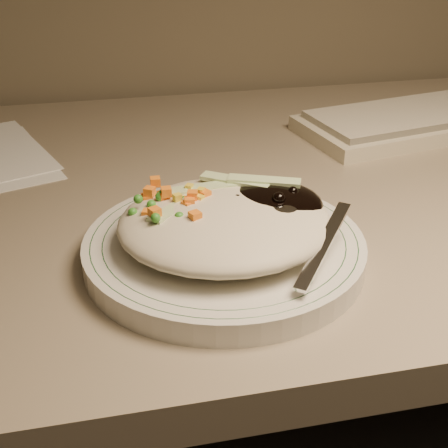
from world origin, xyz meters
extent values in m
cube|color=#7E705B|center=(0.00, 1.38, 0.72)|extent=(1.40, 0.70, 0.04)
cylinder|color=silver|center=(-0.09, 1.21, 0.75)|extent=(0.26, 0.26, 0.02)
torus|color=#144723|center=(-0.09, 1.21, 0.76)|extent=(0.24, 0.24, 0.00)
torus|color=#144723|center=(-0.09, 1.21, 0.76)|extent=(0.22, 0.22, 0.00)
ellipsoid|color=beige|center=(-0.09, 1.20, 0.78)|extent=(0.19, 0.18, 0.04)
ellipsoid|color=black|center=(-0.04, 1.22, 0.79)|extent=(0.10, 0.09, 0.03)
ellipsoid|color=orange|center=(-0.13, 1.22, 0.78)|extent=(0.08, 0.08, 0.02)
sphere|color=black|center=(-0.07, 1.21, 0.79)|extent=(0.01, 0.01, 0.01)
sphere|color=black|center=(-0.04, 1.22, 0.79)|extent=(0.01, 0.01, 0.01)
sphere|color=black|center=(-0.02, 1.21, 0.80)|extent=(0.01, 0.01, 0.01)
sphere|color=black|center=(-0.03, 1.23, 0.79)|extent=(0.01, 0.01, 0.01)
sphere|color=black|center=(-0.04, 1.20, 0.80)|extent=(0.01, 0.01, 0.01)
sphere|color=black|center=(-0.05, 1.21, 0.79)|extent=(0.01, 0.01, 0.01)
sphere|color=black|center=(-0.03, 1.23, 0.79)|extent=(0.01, 0.01, 0.01)
cube|color=orange|center=(-0.13, 1.23, 0.80)|extent=(0.01, 0.01, 0.01)
cube|color=orange|center=(-0.12, 1.21, 0.79)|extent=(0.01, 0.01, 0.01)
cube|color=orange|center=(-0.15, 1.24, 0.80)|extent=(0.01, 0.01, 0.01)
cube|color=orange|center=(-0.11, 1.22, 0.80)|extent=(0.01, 0.01, 0.01)
cube|color=orange|center=(-0.12, 1.21, 0.80)|extent=(0.01, 0.01, 0.01)
cube|color=orange|center=(-0.15, 1.25, 0.79)|extent=(0.01, 0.01, 0.01)
cube|color=orange|center=(-0.14, 1.23, 0.80)|extent=(0.01, 0.01, 0.01)
cube|color=orange|center=(-0.12, 1.21, 0.80)|extent=(0.01, 0.01, 0.01)
cube|color=orange|center=(-0.10, 1.22, 0.80)|extent=(0.01, 0.01, 0.01)
cube|color=orange|center=(-0.14, 1.25, 0.80)|extent=(0.01, 0.01, 0.01)
cube|color=orange|center=(-0.15, 1.19, 0.80)|extent=(0.01, 0.01, 0.01)
cube|color=orange|center=(-0.12, 1.18, 0.80)|extent=(0.01, 0.01, 0.01)
cube|color=orange|center=(-0.15, 1.21, 0.79)|extent=(0.01, 0.01, 0.01)
cube|color=orange|center=(-0.15, 1.24, 0.79)|extent=(0.01, 0.01, 0.01)
sphere|color=#388C28|center=(-0.12, 1.22, 0.80)|extent=(0.01, 0.01, 0.01)
sphere|color=#388C28|center=(-0.15, 1.18, 0.80)|extent=(0.01, 0.01, 0.01)
sphere|color=#388C28|center=(-0.15, 1.22, 0.80)|extent=(0.01, 0.01, 0.01)
sphere|color=#388C28|center=(-0.16, 1.22, 0.80)|extent=(0.01, 0.01, 0.01)
sphere|color=#388C28|center=(-0.12, 1.22, 0.79)|extent=(0.01, 0.01, 0.01)
sphere|color=#388C28|center=(-0.11, 1.19, 0.79)|extent=(0.01, 0.01, 0.01)
sphere|color=#388C28|center=(-0.13, 1.22, 0.79)|extent=(0.01, 0.01, 0.01)
sphere|color=#388C28|center=(-0.14, 1.20, 0.79)|extent=(0.01, 0.01, 0.01)
sphere|color=#388C28|center=(-0.17, 1.22, 0.79)|extent=(0.01, 0.01, 0.01)
sphere|color=#388C28|center=(-0.14, 1.23, 0.80)|extent=(0.01, 0.01, 0.01)
sphere|color=#388C28|center=(-0.14, 1.23, 0.80)|extent=(0.01, 0.01, 0.01)
sphere|color=#388C28|center=(-0.15, 1.20, 0.79)|extent=(0.01, 0.01, 0.01)
sphere|color=#388C28|center=(-0.13, 1.19, 0.80)|extent=(0.01, 0.01, 0.01)
sphere|color=#388C28|center=(-0.10, 1.24, 0.79)|extent=(0.01, 0.01, 0.01)
cube|color=yellow|center=(-0.12, 1.22, 0.79)|extent=(0.01, 0.01, 0.01)
cube|color=yellow|center=(-0.11, 1.22, 0.80)|extent=(0.01, 0.01, 0.01)
cube|color=yellow|center=(-0.13, 1.23, 0.79)|extent=(0.01, 0.01, 0.01)
cube|color=yellow|center=(-0.13, 1.22, 0.80)|extent=(0.01, 0.01, 0.01)
cube|color=yellow|center=(-0.13, 1.21, 0.79)|extent=(0.01, 0.01, 0.01)
cube|color=yellow|center=(-0.10, 1.22, 0.80)|extent=(0.01, 0.01, 0.01)
cube|color=yellow|center=(-0.11, 1.24, 0.80)|extent=(0.01, 0.01, 0.01)
cube|color=yellow|center=(-0.12, 1.21, 0.79)|extent=(0.01, 0.01, 0.01)
cube|color=#B2D18C|center=(-0.10, 1.24, 0.80)|extent=(0.07, 0.02, 0.00)
cube|color=#B2D18C|center=(-0.07, 1.25, 0.80)|extent=(0.06, 0.05, 0.00)
cube|color=#B2D18C|center=(-0.13, 1.21, 0.80)|extent=(0.06, 0.06, 0.00)
cube|color=#B2D18C|center=(-0.04, 1.24, 0.80)|extent=(0.07, 0.04, 0.00)
cube|color=#B2D18C|center=(-0.08, 1.20, 0.79)|extent=(0.07, 0.02, 0.00)
ellipsoid|color=silver|center=(-0.04, 1.19, 0.79)|extent=(0.06, 0.06, 0.01)
cube|color=silver|center=(-0.01, 1.14, 0.78)|extent=(0.08, 0.10, 0.03)
cube|color=beige|center=(0.29, 1.50, 0.75)|extent=(0.43, 0.22, 0.02)
cube|color=beige|center=(0.29, 1.50, 0.76)|extent=(0.40, 0.19, 0.01)
camera|label=1|loc=(-0.19, 0.72, 1.04)|focal=50.00mm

